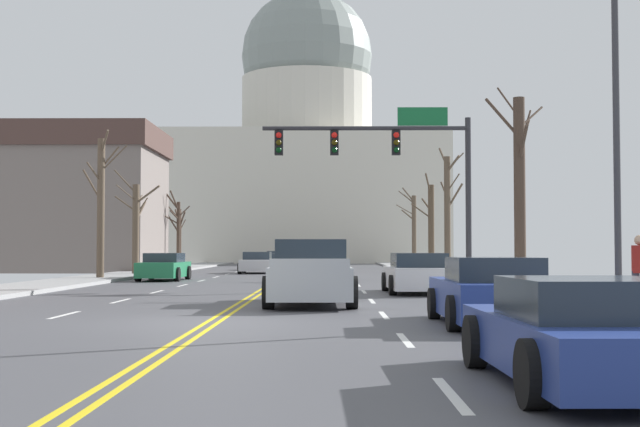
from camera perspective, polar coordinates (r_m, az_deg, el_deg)
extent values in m
cube|color=#48484D|center=(17.46, -7.03, -7.16)|extent=(14.00, 180.00, 0.06)
cube|color=yellow|center=(17.48, -7.43, -7.05)|extent=(0.10, 176.40, 0.00)
cube|color=yellow|center=(17.45, -6.64, -7.06)|extent=(0.10, 176.40, 0.00)
cube|color=silver|center=(8.96, 8.55, -11.57)|extent=(0.12, 2.20, 0.00)
cube|color=silver|center=(14.08, 5.55, -8.20)|extent=(0.12, 2.20, 0.00)
cube|color=silver|center=(19.25, 4.18, -6.62)|extent=(0.12, 2.20, 0.00)
cube|color=silver|center=(24.43, 3.40, -5.71)|extent=(0.12, 2.20, 0.00)
cube|color=silver|center=(29.61, 2.89, -5.12)|extent=(0.12, 2.20, 0.00)
cube|color=silver|center=(34.80, 2.53, -4.71)|extent=(0.12, 2.20, 0.00)
cube|color=silver|center=(40.00, 2.26, -4.40)|extent=(0.12, 2.20, 0.00)
cube|color=silver|center=(45.19, 2.06, -4.16)|extent=(0.12, 2.20, 0.00)
cube|color=silver|center=(50.39, 1.90, -3.97)|extent=(0.12, 2.20, 0.00)
cube|color=silver|center=(55.59, 1.77, -3.82)|extent=(0.12, 2.20, 0.00)
cube|color=silver|center=(60.78, 1.66, -3.69)|extent=(0.12, 2.20, 0.00)
cube|color=silver|center=(65.98, 1.57, -3.59)|extent=(0.12, 2.20, 0.00)
cube|color=silver|center=(71.18, 1.49, -3.49)|extent=(0.12, 2.20, 0.00)
cube|color=silver|center=(76.38, 1.42, -3.42)|extent=(0.12, 2.20, 0.00)
cube|color=silver|center=(81.57, 1.36, -3.35)|extent=(0.12, 2.20, 0.00)
cube|color=silver|center=(20.06, -16.33, -6.36)|extent=(0.12, 2.20, 0.00)
cube|color=silver|center=(25.07, -12.88, -5.57)|extent=(0.12, 2.20, 0.00)
cube|color=silver|center=(30.15, -10.58, -5.04)|extent=(0.12, 2.20, 0.00)
cube|color=silver|center=(35.26, -8.95, -4.65)|extent=(0.12, 2.20, 0.00)
cube|color=silver|center=(40.39, -7.74, -4.36)|extent=(0.12, 2.20, 0.00)
cube|color=silver|center=(45.54, -6.80, -4.13)|extent=(0.12, 2.20, 0.00)
cube|color=silver|center=(50.70, -6.05, -3.95)|extent=(0.12, 2.20, 0.00)
cube|color=silver|center=(55.87, -5.44, -3.80)|extent=(0.12, 2.20, 0.00)
cube|color=silver|center=(61.04, -4.94, -3.68)|extent=(0.12, 2.20, 0.00)
cube|color=silver|center=(66.22, -4.51, -3.57)|extent=(0.12, 2.20, 0.00)
cube|color=silver|center=(71.40, -4.15, -3.49)|extent=(0.12, 2.20, 0.00)
cube|color=silver|center=(76.58, -3.83, -3.41)|extent=(0.12, 2.20, 0.00)
cube|color=silver|center=(81.77, -3.56, -3.34)|extent=(0.12, 2.20, 0.00)
cylinder|color=#28282D|center=(33.47, 9.66, 0.85)|extent=(0.22, 0.22, 6.29)
cylinder|color=#28282D|center=(33.34, 2.96, 5.57)|extent=(7.80, 0.16, 0.16)
cube|color=black|center=(33.34, 4.98, 4.61)|extent=(0.32, 0.28, 0.92)
sphere|color=red|center=(33.22, 5.00, 5.12)|extent=(0.22, 0.22, 0.22)
sphere|color=#332B05|center=(33.18, 5.00, 4.64)|extent=(0.22, 0.22, 0.22)
sphere|color=black|center=(33.15, 5.00, 4.16)|extent=(0.22, 0.22, 0.22)
cube|color=black|center=(33.24, 0.94, 4.62)|extent=(0.32, 0.28, 0.92)
sphere|color=red|center=(33.12, 0.94, 5.13)|extent=(0.22, 0.22, 0.22)
sphere|color=#332B05|center=(33.08, 0.94, 4.65)|extent=(0.22, 0.22, 0.22)
sphere|color=black|center=(33.05, 0.94, 4.17)|extent=(0.22, 0.22, 0.22)
cube|color=black|center=(33.29, -2.70, 4.61)|extent=(0.32, 0.28, 0.92)
sphere|color=red|center=(33.17, -2.71, 5.13)|extent=(0.22, 0.22, 0.22)
sphere|color=#332B05|center=(33.13, -2.71, 4.64)|extent=(0.22, 0.22, 0.22)
sphere|color=black|center=(33.10, -2.71, 4.16)|extent=(0.22, 0.22, 0.22)
cube|color=#146033|center=(33.59, 6.71, 6.30)|extent=(1.90, 0.06, 0.70)
cylinder|color=#333338|center=(19.03, 18.76, 6.32)|extent=(0.14, 0.14, 8.26)
cube|color=beige|center=(95.18, -0.87, 0.89)|extent=(29.33, 18.01, 13.59)
cylinder|color=beige|center=(96.27, -0.87, 6.88)|extent=(14.19, 14.19, 6.53)
sphere|color=gray|center=(97.36, -0.86, 10.22)|extent=(14.28, 14.28, 14.28)
cube|color=silver|center=(28.93, 6.36, -4.17)|extent=(1.93, 4.71, 0.70)
cube|color=#232D38|center=(28.47, 6.45, -3.04)|extent=(1.67, 2.23, 0.46)
cylinder|color=black|center=(30.28, 4.28, -4.46)|extent=(0.23, 0.64, 0.64)
cylinder|color=black|center=(30.49, 7.78, -4.43)|extent=(0.23, 0.64, 0.64)
cylinder|color=black|center=(27.39, 4.77, -4.68)|extent=(0.23, 0.64, 0.64)
cylinder|color=black|center=(27.62, 8.64, -4.64)|extent=(0.23, 0.64, 0.64)
cube|color=#ADB2B7|center=(22.74, -0.61, -4.43)|extent=(2.07, 5.40, 0.78)
cube|color=#1E2833|center=(23.48, -0.60, -2.56)|extent=(1.87, 1.85, 0.70)
cube|color=#ADB2B7|center=(20.10, -0.67, -3.28)|extent=(1.85, 0.12, 0.22)
cylinder|color=black|center=(24.39, -2.96, -4.79)|extent=(0.29, 0.80, 0.80)
cylinder|color=black|center=(24.38, 1.79, -4.79)|extent=(0.29, 0.80, 0.80)
cylinder|color=black|center=(21.17, -3.38, -5.16)|extent=(0.29, 0.80, 0.80)
cylinder|color=black|center=(21.16, 2.09, -5.16)|extent=(0.29, 0.80, 0.80)
cube|color=navy|center=(17.07, 11.00, -5.45)|extent=(1.79, 4.48, 0.69)
cube|color=#232D38|center=(16.62, 11.25, -3.58)|extent=(1.57, 1.89, 0.44)
cylinder|color=black|center=(18.32, 7.45, -5.84)|extent=(0.22, 0.64, 0.64)
cylinder|color=black|center=(18.62, 12.92, -5.74)|extent=(0.22, 0.64, 0.64)
cylinder|color=black|center=(15.57, 8.70, -6.45)|extent=(0.22, 0.64, 0.64)
cylinder|color=black|center=(15.92, 15.09, -6.31)|extent=(0.22, 0.64, 0.64)
cube|color=navy|center=(9.78, 16.77, -8.13)|extent=(1.86, 4.49, 0.56)
cube|color=#232D38|center=(9.55, 17.10, -5.31)|extent=(1.60, 2.00, 0.42)
cylinder|color=black|center=(10.92, 10.08, -8.21)|extent=(0.23, 0.64, 0.64)
cylinder|color=black|center=(11.38, 18.97, -7.88)|extent=(0.23, 0.64, 0.64)
cylinder|color=black|center=(8.23, 13.71, -10.12)|extent=(0.23, 0.64, 0.64)
cube|color=#1E7247|center=(40.99, -10.14, -3.62)|extent=(1.82, 4.45, 0.68)
cube|color=#232D38|center=(41.07, -10.11, -2.85)|extent=(1.58, 2.18, 0.42)
cylinder|color=black|center=(39.48, -9.30, -3.94)|extent=(0.23, 0.64, 0.64)
cylinder|color=black|center=(39.84, -11.78, -3.90)|extent=(0.23, 0.64, 0.64)
cylinder|color=black|center=(42.17, -8.60, -3.84)|extent=(0.23, 0.64, 0.64)
cylinder|color=black|center=(42.51, -10.93, -3.81)|extent=(0.23, 0.64, 0.64)
cube|color=silver|center=(52.52, -4.13, -3.37)|extent=(1.81, 4.49, 0.65)
cube|color=#232D38|center=(52.82, -4.10, -2.76)|extent=(1.59, 2.15, 0.47)
cylinder|color=black|center=(51.07, -3.24, -3.59)|extent=(0.22, 0.64, 0.64)
cylinder|color=black|center=(51.21, -5.26, -3.58)|extent=(0.22, 0.64, 0.64)
cylinder|color=black|center=(53.85, -3.06, -3.53)|extent=(0.22, 0.64, 0.64)
cylinder|color=black|center=(53.98, -4.97, -3.52)|extent=(0.22, 0.64, 0.64)
cube|color=silver|center=(60.79, -3.52, -3.27)|extent=(1.92, 4.37, 0.58)
cube|color=#232D38|center=(61.14, -3.49, -2.81)|extent=(1.66, 2.12, 0.39)
cylinder|color=black|center=(59.38, -2.75, -3.42)|extent=(0.23, 0.64, 0.64)
cylinder|color=black|center=(59.54, -4.52, -3.41)|extent=(0.23, 0.64, 0.64)
cylinder|color=black|center=(62.06, -2.57, -3.37)|extent=(0.23, 0.64, 0.64)
cylinder|color=black|center=(62.22, -4.26, -3.36)|extent=(0.23, 0.64, 0.64)
cube|color=silver|center=(73.54, -2.84, -3.07)|extent=(1.81, 4.21, 0.68)
cube|color=#232D38|center=(73.77, -2.83, -2.63)|extent=(1.59, 2.02, 0.44)
cylinder|color=black|center=(72.19, -2.18, -3.23)|extent=(0.22, 0.64, 0.64)
cylinder|color=black|center=(72.29, -3.60, -3.22)|extent=(0.22, 0.64, 0.64)
cylinder|color=black|center=(74.80, -2.10, -3.19)|extent=(0.22, 0.64, 0.64)
cylinder|color=black|center=(74.89, -3.47, -3.19)|extent=(0.22, 0.64, 0.64)
cube|color=slate|center=(58.99, -17.14, 0.09)|extent=(13.57, 9.20, 7.66)
cube|color=#47332D|center=(59.36, -17.09, 4.53)|extent=(14.11, 9.56, 1.55)
cylinder|color=brown|center=(66.93, 6.15, -1.13)|extent=(0.35, 0.35, 5.39)
cylinder|color=brown|center=(67.03, 5.65, 1.07)|extent=(1.21, 0.16, 0.99)
cylinder|color=brown|center=(67.18, 5.77, 1.23)|extent=(0.95, 0.46, 1.17)
cylinder|color=brown|center=(67.49, 5.75, -0.10)|extent=(0.94, 1.24, 0.90)
cylinder|color=brown|center=(66.75, 5.58, 0.24)|extent=(1.42, 0.42, 0.82)
cylinder|color=brown|center=(66.91, 5.82, 0.94)|extent=(0.84, 0.26, 0.72)
cylinder|color=brown|center=(41.62, -14.11, 0.37)|extent=(0.35, 0.35, 6.43)
cylinder|color=brown|center=(41.76, -13.53, 3.57)|extent=(0.86, 0.24, 1.08)
cylinder|color=brown|center=(41.47, -14.52, 2.62)|extent=(0.59, 0.76, 0.93)
cylinder|color=brown|center=(41.41, -13.87, 4.54)|extent=(0.63, 0.92, 1.06)
cylinder|color=brown|center=(42.21, -13.99, 3.41)|extent=(0.23, 0.97, 0.95)
cylinder|color=brown|center=(41.59, -13.29, 3.51)|extent=(1.26, 0.15, 1.24)
cylinder|color=brown|center=(41.97, -14.65, 1.80)|extent=(1.04, 0.47, 1.52)
cylinder|color=#423328|center=(29.38, 12.89, 1.32)|extent=(0.38, 0.38, 6.30)
cylinder|color=#423328|center=(30.01, 13.17, 4.99)|extent=(0.62, 0.92, 1.17)
cylinder|color=#423328|center=(30.31, 13.58, 6.11)|extent=(1.11, 1.20, 0.93)
cylinder|color=#423328|center=(29.03, 13.10, 4.48)|extent=(0.15, 1.09, 1.13)
cylinder|color=#423328|center=(30.08, 11.81, 6.13)|extent=(1.01, 1.21, 1.51)
cylinder|color=#423328|center=(30.16, 13.22, 5.34)|extent=(0.70, 1.11, 1.49)
cylinder|color=#423328|center=(30.29, 12.17, 7.09)|extent=(0.52, 1.32, 1.26)
cylinder|color=#423328|center=(66.33, -9.14, -1.64)|extent=(0.26, 0.26, 4.14)
cylinder|color=#423328|center=(65.97, -8.97, -0.38)|extent=(0.65, 0.86, 1.16)
cylinder|color=#423328|center=(66.16, -9.57, -0.63)|extent=(1.09, 0.70, 1.72)
cylinder|color=#423328|center=(66.89, -9.52, 0.04)|extent=(1.16, 0.96, 1.19)
cylinder|color=#423328|center=(66.60, -8.95, -0.76)|extent=(0.43, 0.66, 0.91)
cylinder|color=#4C3D2D|center=(56.48, 7.27, -0.88)|extent=(0.40, 0.40, 5.44)
cylinder|color=#4C3D2D|center=(57.11, 6.62, 0.16)|extent=(1.23, 1.41, 1.06)
cylinder|color=#4C3D2D|center=(57.00, 6.96, 0.56)|extent=(0.60, 1.10, 0.93)
cylinder|color=#4C3D2D|center=(56.19, 7.08, 1.86)|extent=(0.57, 0.94, 1.46)
cylinder|color=#4C3D2D|center=(56.94, 7.22, -0.07)|extent=(0.15, 0.95, 0.82)
cylinder|color=brown|center=(47.94, -11.93, -0.99)|extent=(0.37, 0.37, 4.78)
cylinder|color=brown|center=(48.52, -11.62, 0.12)|extent=(0.37, 1.27, 1.19)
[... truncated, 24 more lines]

